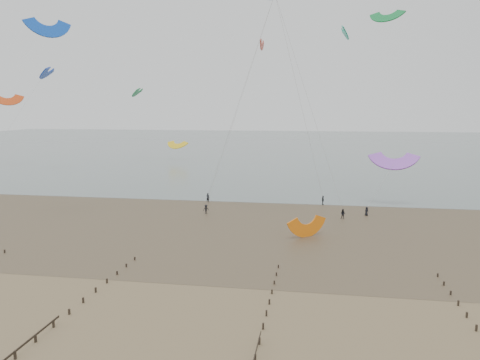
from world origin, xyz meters
name	(u,v)px	position (x,y,z in m)	size (l,w,h in m)	color
ground	(226,308)	(0.00, 0.00, 0.00)	(500.00, 500.00, 0.00)	brown
sea_and_shore	(241,221)	(-4.08, 34.40, 0.01)	(500.00, 665.00, 0.03)	#475654
kitesurfer_lead	(208,198)	(-13.33, 49.08, 0.94)	(0.69, 0.45, 1.88)	black
kitesurfers	(362,208)	(16.54, 44.57, 0.87)	(163.58, 16.56, 1.83)	black
grounded_kite	(307,237)	(7.06, 26.35, 0.00)	(5.80, 3.04, 4.42)	orange
kites_airborne	(242,99)	(-13.00, 91.00, 21.24)	(262.04, 120.96, 42.74)	red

